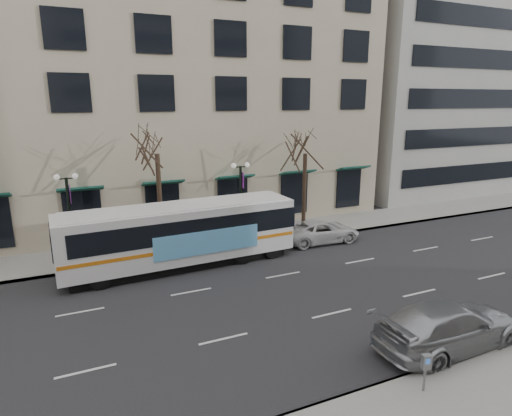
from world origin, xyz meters
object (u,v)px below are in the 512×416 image
pay_station (426,365)px  city_bus (182,233)px  lamp_post_left (70,215)px  lamp_post_right (241,198)px  tree_far_right (306,139)px  tree_far_mid (156,137)px  silver_car (449,325)px  white_pickup (321,231)px

pay_station → city_bus: bearing=124.0°
lamp_post_left → lamp_post_right: same height
tree_far_right → city_bus: (-9.45, -3.00, -4.52)m
lamp_post_left → lamp_post_right: bearing=0.0°
tree_far_mid → tree_far_right: 10.01m
city_bus → pay_station: bearing=-75.6°
tree_far_right → lamp_post_left: 15.40m
tree_far_mid → silver_car: 17.82m
lamp_post_left → silver_car: (12.50, -14.40, -2.06)m
city_bus → white_pickup: 9.35m
white_pickup → tree_far_mid: bearing=78.6°
tree_far_mid → lamp_post_left: size_ratio=1.64×
pay_station → tree_far_right: bearing=89.5°
lamp_post_left → pay_station: lamp_post_left is taller
lamp_post_left → pay_station: size_ratio=4.14×
tree_far_right → white_pickup: 6.28m
tree_far_mid → lamp_post_right: bearing=-6.8°
lamp_post_left → tree_far_mid: bearing=6.9°
tree_far_right → lamp_post_right: (-4.99, -0.60, -3.48)m
lamp_post_left → pay_station: (9.65, -16.09, -1.88)m
lamp_post_left → silver_car: 19.18m
tree_far_mid → lamp_post_left: tree_far_mid is taller
city_bus → silver_car: 13.91m
silver_car → white_pickup: silver_car is taller
silver_car → pay_station: 3.32m
lamp_post_right → city_bus: 5.17m
pay_station → white_pickup: bearing=87.2°
lamp_post_right → white_pickup: (4.80, -2.00, -2.24)m
lamp_post_right → pay_station: bearing=-91.3°
city_bus → lamp_post_left: bearing=154.3°
city_bus → silver_car: city_bus is taller
silver_car → white_pickup: size_ratio=1.20×
tree_far_right → lamp_post_left: bearing=-177.7°
tree_far_right → city_bus: bearing=-162.4°
pay_station → tree_far_mid: bearing=122.8°
lamp_post_left → city_bus: 6.12m
lamp_post_right → white_pickup: bearing=-22.6°
city_bus → tree_far_mid: bearing=98.0°
tree_far_right → city_bus: tree_far_right is taller
tree_far_right → lamp_post_left: tree_far_right is taller
tree_far_right → city_bus: 10.90m
tree_far_mid → city_bus: bearing=-79.7°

